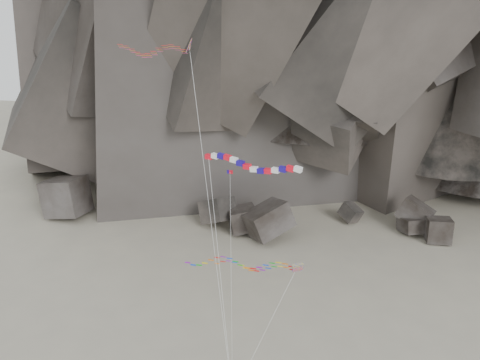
% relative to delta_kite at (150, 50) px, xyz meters
% --- Properties ---
extents(boulder_field, '(70.19, 15.10, 8.66)m').
position_rel_delta_kite_xyz_m(boulder_field, '(-1.77, 28.88, -30.03)').
color(boulder_field, '#47423F').
rests_on(boulder_field, ground).
extents(delta_kite, '(13.28, 10.05, 32.28)m').
position_rel_delta_kite_xyz_m(delta_kite, '(0.00, 0.00, 0.00)').
color(delta_kite, red).
rests_on(delta_kite, ground).
extents(banner_kite, '(9.13, 6.79, 22.39)m').
position_rel_delta_kite_xyz_m(banner_kite, '(10.36, -4.83, -9.26)').
color(banner_kite, red).
rests_on(banner_kite, ground).
extents(parafoil_kite, '(12.43, 6.62, 11.76)m').
position_rel_delta_kite_xyz_m(parafoil_kite, '(8.82, -3.33, -20.08)').
color(parafoil_kite, yellow).
rests_on(parafoil_kite, ground).
extents(pennant_kite, '(1.57, 6.36, 20.65)m').
position_rel_delta_kite_xyz_m(pennant_kite, '(8.48, -4.69, -15.20)').
color(pennant_kite, red).
rests_on(pennant_kite, ground).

